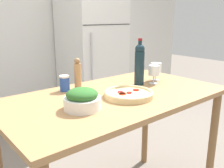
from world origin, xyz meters
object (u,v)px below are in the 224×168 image
object	(u,v)px
wine_glass_near	(154,71)
salt_canister	(65,83)
refrigerator	(92,54)
salad_bowl	(82,99)
pepper_mill	(78,74)
wine_glass_far	(156,68)
homemade_pizza	(129,94)
wine_bottle	(139,64)

from	to	relation	value
wine_glass_near	salt_canister	xyz separation A→B (m)	(-0.60, 0.26, -0.04)
refrigerator	salad_bowl	bearing A→B (deg)	-126.96
refrigerator	pepper_mill	size ratio (longest dim) A/B	8.42
salad_bowl	wine_glass_far	bearing A→B (deg)	11.80
homemade_pizza	refrigerator	bearing A→B (deg)	61.17
refrigerator	wine_bottle	world-z (taller)	refrigerator
refrigerator	salt_canister	bearing A→B (deg)	-131.50
pepper_mill	salt_canister	distance (m)	0.11
wine_glass_far	salt_canister	bearing A→B (deg)	163.90
pepper_mill	salt_canister	bearing A→B (deg)	167.08
refrigerator	salad_bowl	xyz separation A→B (m)	(-1.26, -1.68, 0.06)
salad_bowl	refrigerator	bearing A→B (deg)	53.04
pepper_mill	wine_bottle	bearing A→B (deg)	-24.97
wine_bottle	pepper_mill	xyz separation A→B (m)	(-0.40, 0.19, -0.05)
homemade_pizza	salt_canister	size ratio (longest dim) A/B	2.91
wine_glass_near	wine_glass_far	bearing A→B (deg)	32.32
wine_bottle	salad_bowl	world-z (taller)	wine_bottle
wine_bottle	salad_bowl	distance (m)	0.62
wine_glass_far	homemade_pizza	size ratio (longest dim) A/B	0.45
wine_glass_far	pepper_mill	world-z (taller)	pepper_mill
refrigerator	salt_canister	size ratio (longest dim) A/B	17.36
homemade_pizza	salt_canister	distance (m)	0.44
wine_bottle	pepper_mill	size ratio (longest dim) A/B	1.55
wine_bottle	wine_glass_far	bearing A→B (deg)	2.78
refrigerator	homemade_pizza	bearing A→B (deg)	-118.83
refrigerator	homemade_pizza	world-z (taller)	refrigerator
refrigerator	wine_bottle	xyz separation A→B (m)	(-0.67, -1.52, 0.17)
wine_glass_near	pepper_mill	xyz separation A→B (m)	(-0.51, 0.23, 0.01)
wine_glass_far	pepper_mill	size ratio (longest dim) A/B	0.64
wine_glass_near	salt_canister	world-z (taller)	wine_glass_near
refrigerator	salad_bowl	world-z (taller)	refrigerator
wine_glass_near	pepper_mill	world-z (taller)	pepper_mill
salt_canister	refrigerator	bearing A→B (deg)	48.50
wine_bottle	pepper_mill	world-z (taller)	wine_bottle
wine_glass_near	salt_canister	size ratio (longest dim) A/B	1.31
wine_glass_far	pepper_mill	distance (m)	0.62
wine_glass_near	salad_bowl	size ratio (longest dim) A/B	0.69
wine_bottle	pepper_mill	bearing A→B (deg)	155.03
wine_bottle	wine_glass_near	distance (m)	0.13
pepper_mill	homemade_pizza	size ratio (longest dim) A/B	0.71
wine_bottle	homemade_pizza	bearing A→B (deg)	-148.07
wine_glass_near	refrigerator	bearing A→B (deg)	70.28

